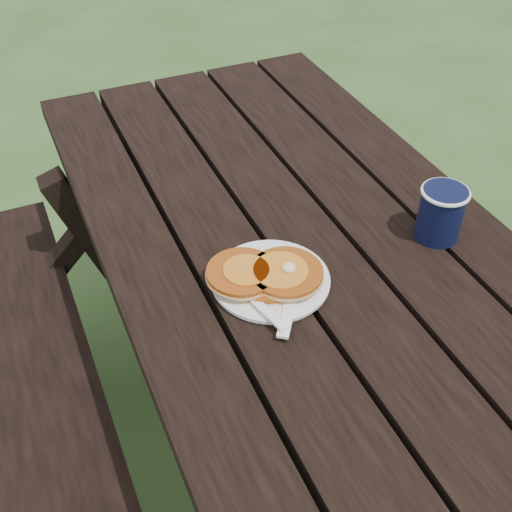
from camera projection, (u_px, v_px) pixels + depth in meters
name	position (u px, v px, depth m)	size (l,w,h in m)	color
ground	(316.00, 497.00, 1.62)	(60.00, 60.00, 0.00)	#2E491F
picnic_table	(326.00, 411.00, 1.38)	(1.36, 1.80, 0.75)	black
plate	(271.00, 280.00, 1.13)	(0.20, 0.20, 0.01)	white
pancake_stack	(265.00, 274.00, 1.11)	(0.20, 0.16, 0.04)	#A94D13
knife	(291.00, 299.00, 1.08)	(0.02, 0.18, 0.01)	white
fork	(264.00, 310.00, 1.06)	(0.03, 0.16, 0.01)	white
coffee_cup	(441.00, 211.00, 1.19)	(0.09, 0.09, 0.11)	black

